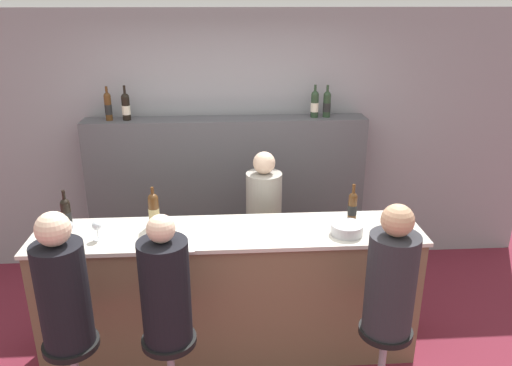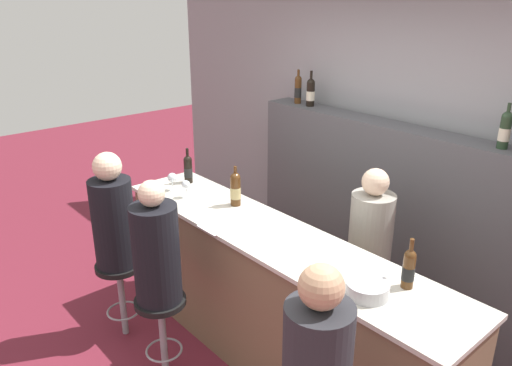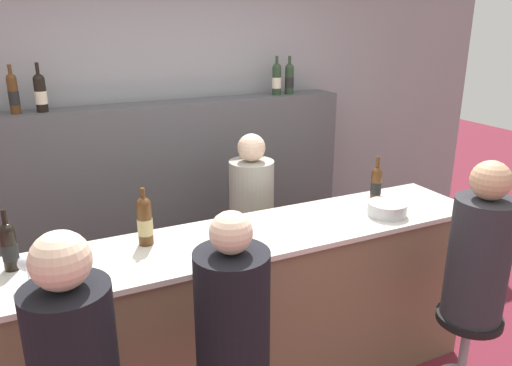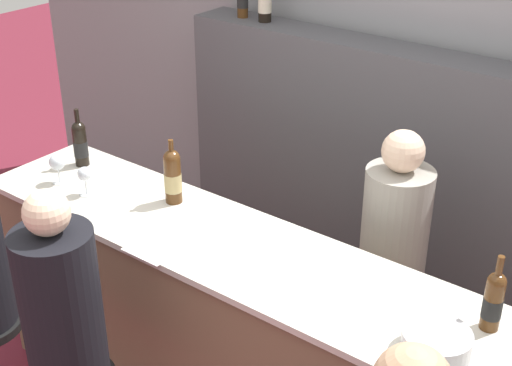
# 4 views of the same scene
# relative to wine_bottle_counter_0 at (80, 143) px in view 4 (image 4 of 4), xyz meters

# --- Properties ---
(wall_back) EXTENTS (6.40, 0.05, 2.60)m
(wall_back) POSITION_rel_wine_bottle_counter_0_xyz_m (1.20, 1.42, 0.12)
(wall_back) COLOR gray
(wall_back) RESTS_ON ground_plane
(bar_counter) EXTENTS (2.89, 0.59, 1.06)m
(bar_counter) POSITION_rel_wine_bottle_counter_0_xyz_m (1.20, -0.13, -0.65)
(bar_counter) COLOR brown
(bar_counter) RESTS_ON ground_plane
(back_bar_cabinet) EXTENTS (2.71, 0.28, 1.60)m
(back_bar_cabinet) POSITION_rel_wine_bottle_counter_0_xyz_m (1.20, 1.20, -0.38)
(back_bar_cabinet) COLOR #4C4C51
(back_bar_cabinet) RESTS_ON ground_plane
(wine_bottle_counter_0) EXTENTS (0.07, 0.07, 0.31)m
(wine_bottle_counter_0) POSITION_rel_wine_bottle_counter_0_xyz_m (0.00, 0.00, 0.00)
(wine_bottle_counter_0) COLOR black
(wine_bottle_counter_0) RESTS_ON bar_counter
(wine_bottle_counter_1) EXTENTS (0.08, 0.08, 0.31)m
(wine_bottle_counter_1) POSITION_rel_wine_bottle_counter_0_xyz_m (0.65, 0.00, 0.01)
(wine_bottle_counter_1) COLOR #4C2D14
(wine_bottle_counter_1) RESTS_ON bar_counter
(wine_bottle_counter_2) EXTENTS (0.07, 0.07, 0.30)m
(wine_bottle_counter_2) POSITION_rel_wine_bottle_counter_0_xyz_m (2.16, -0.00, -0.00)
(wine_bottle_counter_2) COLOR #4C2D14
(wine_bottle_counter_2) RESTS_ON bar_counter
(wine_glass_0) EXTENTS (0.08, 0.08, 0.15)m
(wine_glass_0) POSITION_rel_wine_bottle_counter_0_xyz_m (0.07, -0.20, -0.02)
(wine_glass_0) COLOR silver
(wine_glass_0) RESTS_ON bar_counter
(wine_glass_1) EXTENTS (0.07, 0.07, 0.14)m
(wine_glass_1) POSITION_rel_wine_bottle_counter_0_xyz_m (0.27, -0.20, -0.02)
(wine_glass_1) COLOR silver
(wine_glass_1) RESTS_ON bar_counter
(metal_bowl) EXTENTS (0.24, 0.24, 0.08)m
(metal_bowl) POSITION_rel_wine_bottle_counter_0_xyz_m (2.07, -0.23, -0.08)
(metal_bowl) COLOR #B7B7BC
(metal_bowl) RESTS_ON bar_counter
(tasting_menu) EXTENTS (0.21, 0.30, 0.00)m
(tasting_menu) POSITION_rel_wine_bottle_counter_0_xyz_m (0.86, -0.29, -0.12)
(tasting_menu) COLOR white
(tasting_menu) RESTS_ON bar_counter
(guest_seated_middle) EXTENTS (0.31, 0.31, 0.86)m
(guest_seated_middle) POSITION_rel_wine_bottle_counter_0_xyz_m (0.80, -0.80, -0.17)
(guest_seated_middle) COLOR black
(guest_seated_middle) RESTS_ON bar_stool_middle
(bartender) EXTENTS (0.31, 0.31, 1.46)m
(bartender) POSITION_rel_wine_bottle_counter_0_xyz_m (1.52, 0.54, -0.51)
(bartender) COLOR gray
(bartender) RESTS_ON ground_plane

